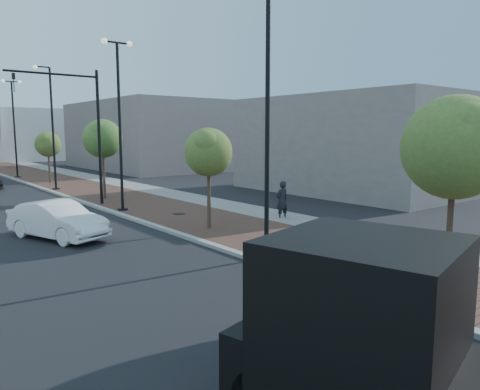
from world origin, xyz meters
TOP-DOWN VIEW (x-y plane):
  - sidewalk at (3.50, 40.00)m, footprint 7.00×140.00m
  - concrete_strip at (6.20, 40.00)m, footprint 2.40×140.00m
  - curb at (0.00, 40.00)m, footprint 0.30×140.00m
  - white_sedan at (-4.22, 17.67)m, footprint 3.14×5.03m
  - pedestrian at (5.94, 14.83)m, footprint 0.74×0.50m
  - streetlight_1 at (0.49, 10.00)m, footprint 1.44×0.56m
  - streetlight_2 at (0.60, 22.00)m, footprint 1.72×0.56m
  - streetlight_3 at (0.49, 34.00)m, footprint 1.44×0.56m
  - streetlight_4 at (0.60, 46.00)m, footprint 1.72×0.56m
  - traffic_mast at (-0.30, 25.00)m, footprint 5.09×0.20m
  - tree_0 at (1.65, 4.02)m, footprint 2.65×2.65m
  - tree_1 at (1.65, 15.02)m, footprint 2.22×2.14m
  - tree_2 at (1.65, 27.02)m, footprint 2.52×2.49m
  - tree_3 at (1.65, 39.02)m, footprint 2.22×2.14m
  - commercial_block_ne at (16.00, 50.00)m, footprint 12.00×22.00m
  - commercial_block_e at (18.00, 20.00)m, footprint 10.00×16.00m
  - utility_cover_1 at (2.40, 8.00)m, footprint 0.50×0.50m
  - utility_cover_2 at (2.40, 19.00)m, footprint 0.50×0.50m

SIDE VIEW (x-z plane):
  - sidewalk at x=3.50m, z-range 0.00..0.12m
  - concrete_strip at x=6.20m, z-range 0.00..0.13m
  - curb at x=0.00m, z-range 0.00..0.14m
  - utility_cover_1 at x=2.40m, z-range 0.12..0.14m
  - utility_cover_2 at x=2.40m, z-range 0.12..0.14m
  - white_sedan at x=-4.22m, z-range 0.00..1.56m
  - pedestrian at x=5.94m, z-range 0.00..1.97m
  - tree_3 at x=1.65m, z-range 1.15..5.62m
  - commercial_block_e at x=18.00m, z-range 0.00..7.00m
  - tree_1 at x=1.65m, z-range 1.22..5.83m
  - tree_2 at x=1.65m, z-range 1.36..6.61m
  - commercial_block_ne at x=16.00m, z-range 0.00..8.00m
  - tree_0 at x=1.65m, z-range 1.34..6.69m
  - streetlight_1 at x=0.49m, z-range -0.26..8.95m
  - streetlight_3 at x=0.49m, z-range -0.26..8.95m
  - streetlight_2 at x=0.60m, z-range 0.18..9.46m
  - streetlight_4 at x=0.60m, z-range 0.18..9.46m
  - traffic_mast at x=-0.30m, z-range 0.98..8.98m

